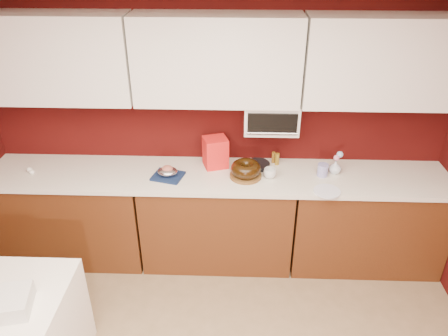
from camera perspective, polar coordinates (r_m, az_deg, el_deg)
ceiling at (r=1.34m, az=-5.94°, el=16.63°), size 4.00×4.50×0.02m
wall_back at (r=3.87m, az=-0.73°, el=5.98°), size 4.00×0.02×2.50m
base_cabinet_left at (r=4.28m, az=-19.09°, el=-5.88°), size 1.31×0.58×0.86m
base_cabinet_center at (r=4.01m, az=-0.87°, el=-6.63°), size 1.31×0.58×0.86m
base_cabinet_right at (r=4.17m, az=17.89°, el=-6.71°), size 1.31×0.58×0.86m
countertop at (r=3.76m, az=-0.93°, el=-1.09°), size 4.00×0.62×0.04m
upper_cabinet_left at (r=3.82m, az=-21.90°, el=13.14°), size 1.31×0.33×0.70m
upper_cabinet_center at (r=3.51m, az=-0.93°, el=13.91°), size 1.31×0.33×0.70m
upper_cabinet_right at (r=3.69m, az=20.78°, el=12.83°), size 1.31×0.33×0.70m
toaster_oven at (r=3.69m, az=6.18°, el=6.72°), size 0.45×0.30×0.25m
toaster_oven_door at (r=3.55m, az=6.33°, el=5.72°), size 0.40×0.02×0.18m
toaster_oven_handle at (r=3.56m, az=6.28°, el=4.52°), size 0.42×0.02×0.02m
cake_base at (r=3.71m, az=2.84°, el=-1.01°), size 0.29×0.29×0.03m
bundt_cake at (r=3.68m, az=2.87°, el=-0.10°), size 0.34×0.34×0.10m
navy_towel at (r=3.74m, az=-7.33°, el=-1.05°), size 0.29×0.27×0.02m
foil_ham_nest at (r=3.71m, az=-7.38°, el=-0.44°), size 0.17×0.15×0.06m
roasted_ham at (r=3.70m, az=-7.40°, el=-0.11°), size 0.11×0.09×0.06m
pandoro_box at (r=3.82m, az=-1.13°, el=2.07°), size 0.24×0.23×0.27m
dark_pan at (r=3.87m, az=4.45°, el=0.41°), size 0.23×0.23×0.04m
coffee_mug at (r=3.70m, az=6.02°, el=-0.56°), size 0.12×0.12×0.10m
blue_jar at (r=3.80m, az=12.76°, el=-0.26°), size 0.12×0.12×0.11m
flower_vase at (r=3.86m, az=14.33°, el=0.22°), size 0.11×0.11×0.13m
flower_pink at (r=3.82m, az=14.48°, el=1.31°), size 0.05×0.05×0.05m
flower_blue at (r=3.84m, az=14.90°, el=1.73°), size 0.06×0.06×0.06m
china_plate at (r=3.61m, az=13.32°, el=-2.98°), size 0.26×0.26×0.01m
amber_bottle at (r=3.90m, az=6.94°, el=1.16°), size 0.05×0.05×0.11m
egg_left at (r=4.14m, az=-24.06°, el=-0.19°), size 0.06×0.05×0.04m
egg_right at (r=4.09m, az=-23.82°, el=-0.49°), size 0.06×0.05×0.04m
newspaper_stack at (r=3.03m, az=-26.81°, el=-15.52°), size 0.35×0.31×0.11m
amber_bottle_tall at (r=3.93m, az=6.47°, el=1.39°), size 0.03×0.03×0.10m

